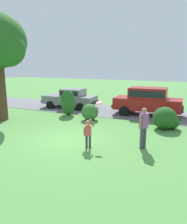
{
  "coord_description": "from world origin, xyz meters",
  "views": [
    {
      "loc": [
        5.2,
        -8.35,
        3.46
      ],
      "look_at": [
        0.67,
        1.5,
        1.1
      ],
      "focal_mm": 35.06,
      "sensor_mm": 36.0,
      "label": 1
    }
  ],
  "objects_px": {
    "parked_sedan": "(71,97)",
    "frisbee": "(99,103)",
    "parked_suv": "(148,100)",
    "child_thrower": "(88,132)",
    "adult_onlooker": "(144,126)"
  },
  "relations": [
    {
      "from": "parked_sedan",
      "to": "frisbee",
      "type": "height_order",
      "value": "frisbee"
    },
    {
      "from": "parked_suv",
      "to": "child_thrower",
      "type": "distance_m",
      "value": 7.33
    },
    {
      "from": "parked_suv",
      "to": "frisbee",
      "type": "height_order",
      "value": "parked_suv"
    },
    {
      "from": "child_thrower",
      "to": "frisbee",
      "type": "bearing_deg",
      "value": 82.93
    },
    {
      "from": "parked_suv",
      "to": "parked_sedan",
      "type": "bearing_deg",
      "value": 179.32
    },
    {
      "from": "parked_sedan",
      "to": "adult_onlooker",
      "type": "distance_m",
      "value": 9.68
    },
    {
      "from": "parked_suv",
      "to": "adult_onlooker",
      "type": "distance_m",
      "value": 6.43
    },
    {
      "from": "parked_sedan",
      "to": "adult_onlooker",
      "type": "height_order",
      "value": "adult_onlooker"
    },
    {
      "from": "parked_suv",
      "to": "child_thrower",
      "type": "relative_size",
      "value": 3.7
    },
    {
      "from": "frisbee",
      "to": "adult_onlooker",
      "type": "bearing_deg",
      "value": 0.87
    },
    {
      "from": "child_thrower",
      "to": "adult_onlooker",
      "type": "distance_m",
      "value": 2.31
    },
    {
      "from": "parked_suv",
      "to": "adult_onlooker",
      "type": "xyz_separation_m",
      "value": [
        1.08,
        -6.34,
        -0.09
      ]
    },
    {
      "from": "parked_sedan",
      "to": "parked_suv",
      "type": "distance_m",
      "value": 6.17
    },
    {
      "from": "parked_suv",
      "to": "frisbee",
      "type": "relative_size",
      "value": 16.72
    },
    {
      "from": "parked_sedan",
      "to": "frisbee",
      "type": "relative_size",
      "value": 15.89
    }
  ]
}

